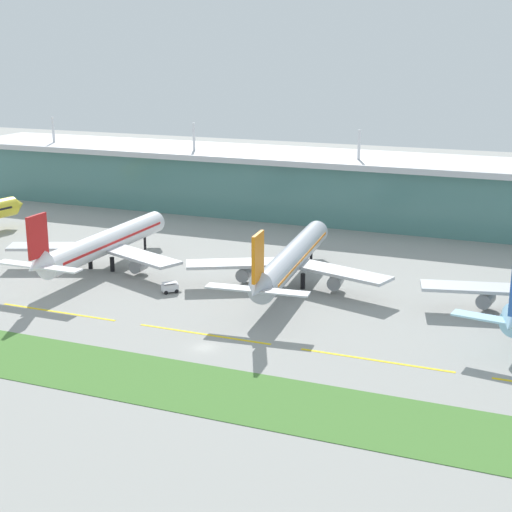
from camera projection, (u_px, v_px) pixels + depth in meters
The scene contains 9 objects.
ground_plane at pixel (204, 348), 142.80m from camera, with size 600.00×600.00×0.00m, color gray.
terminal_building at pixel (362, 188), 242.53m from camera, with size 288.00×34.00×29.32m.
airliner_near_middle at pixel (103, 244), 191.39m from camera, with size 48.80×59.78×18.90m.
airliner_center at pixel (291, 259), 177.66m from camera, with size 48.58×63.63×18.90m.
taxiway_stripe_mid_west at pixel (58, 312), 161.67m from camera, with size 28.00×0.70×0.04m, color yellow.
taxiway_stripe_centre at pixel (204, 334), 149.35m from camera, with size 28.00×0.70×0.04m, color yellow.
taxiway_stripe_mid_east at pixel (376, 360), 137.03m from camera, with size 28.00×0.70×0.04m, color yellow.
grass_verge at pixel (162, 382), 128.35m from camera, with size 300.00×18.00×0.10m, color #477A33.
baggage_cart at pixel (170, 287), 173.85m from camera, with size 3.80×3.84×2.48m.
Camera 1 is at (59.00, -119.68, 54.51)m, focal length 53.99 mm.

